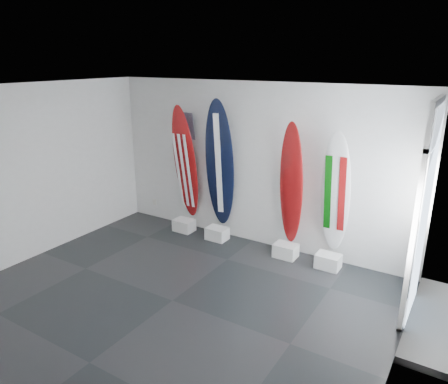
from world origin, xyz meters
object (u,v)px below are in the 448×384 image
Objects in this scene: surfboard_swiss at (291,184)px; surfboard_usa at (185,163)px; surfboard_navy at (220,165)px; surfboard_italy at (336,194)px.

surfboard_usa is at bearing -165.42° from surfboard_swiss.
surfboard_swiss is at bearing -9.83° from surfboard_navy.
surfboard_usa is 1.08× the size of surfboard_swiss.
surfboard_swiss is at bearing 178.07° from surfboard_italy.
surfboard_navy is 1.45m from surfboard_swiss.
surfboard_navy reaches higher than surfboard_italy.
surfboard_usa is 0.81m from surfboard_navy.
surfboard_navy reaches higher than surfboard_usa.
surfboard_usa is 2.25m from surfboard_swiss.
surfboard_italy is at bearing -9.83° from surfboard_navy.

